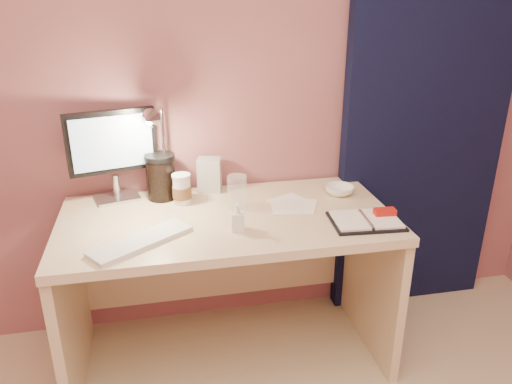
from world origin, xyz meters
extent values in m
plane|color=#A9626B|center=(0.00, 1.75, 1.25)|extent=(3.50, 0.00, 3.50)
cube|color=black|center=(1.05, 1.69, 1.10)|extent=(0.85, 0.08, 2.20)
cube|color=beige|center=(0.00, 1.38, 0.71)|extent=(1.40, 0.70, 0.04)
cube|color=beige|center=(-0.68, 1.38, 0.34)|extent=(0.04, 0.66, 0.69)
cube|color=beige|center=(0.68, 1.38, 0.34)|extent=(0.04, 0.66, 0.69)
cube|color=beige|center=(0.00, 1.71, 0.40)|extent=(1.32, 0.03, 0.55)
cube|color=silver|center=(-0.46, 1.66, 0.74)|extent=(0.22, 0.18, 0.01)
cylinder|color=silver|center=(-0.46, 1.66, 0.79)|extent=(0.03, 0.03, 0.10)
cube|color=black|center=(-0.46, 1.66, 1.01)|extent=(0.38, 0.12, 0.28)
cube|color=#A1BBDB|center=(-0.47, 1.64, 1.01)|extent=(0.33, 0.09, 0.23)
cube|color=white|center=(-0.35, 1.21, 0.74)|extent=(0.40, 0.33, 0.02)
cube|color=black|center=(0.55, 1.20, 0.74)|extent=(0.30, 0.23, 0.01)
cube|color=white|center=(0.48, 1.21, 0.75)|extent=(0.14, 0.19, 0.01)
cube|color=white|center=(0.62, 1.20, 0.75)|extent=(0.14, 0.19, 0.01)
cube|color=red|center=(0.64, 1.22, 0.76)|extent=(0.09, 0.05, 0.02)
cube|color=white|center=(0.30, 1.47, 0.73)|extent=(0.20, 0.20, 0.00)
cube|color=white|center=(0.28, 1.42, 0.73)|extent=(0.17, 0.17, 0.00)
cube|color=white|center=(0.33, 1.43, 0.73)|extent=(0.21, 0.21, 0.00)
cylinder|color=white|center=(-0.17, 1.56, 0.79)|extent=(0.08, 0.08, 0.13)
cylinder|color=brown|center=(-0.17, 1.56, 0.78)|extent=(0.08, 0.08, 0.05)
cylinder|color=white|center=(-0.17, 1.56, 0.86)|extent=(0.08, 0.08, 0.01)
cylinder|color=white|center=(0.06, 1.45, 0.80)|extent=(0.08, 0.08, 0.15)
imported|color=white|center=(0.55, 1.51, 0.75)|extent=(0.13, 0.13, 0.04)
imported|color=white|center=(0.02, 1.24, 0.79)|extent=(0.05, 0.06, 0.11)
cylinder|color=black|center=(-0.26, 1.63, 0.82)|extent=(0.13, 0.13, 0.19)
cube|color=#B5B5B1|center=(-0.04, 1.68, 0.81)|extent=(0.12, 0.11, 0.16)
cylinder|color=silver|center=(-0.24, 1.68, 0.74)|extent=(0.10, 0.10, 0.02)
cylinder|color=silver|center=(-0.24, 1.68, 0.94)|extent=(0.02, 0.02, 0.39)
cone|color=silver|center=(-0.18, 1.50, 1.13)|extent=(0.10, 0.09, 0.08)
camera|label=1|loc=(-0.26, -0.52, 1.62)|focal=35.00mm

